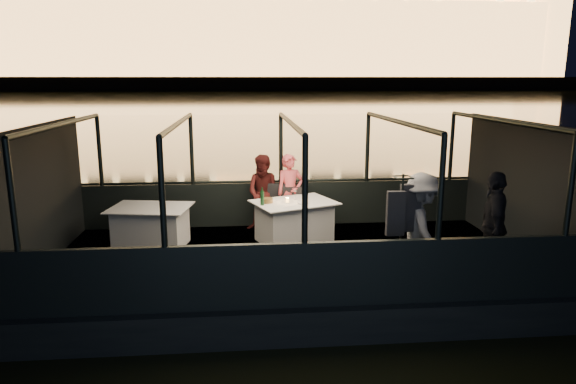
{
  "coord_description": "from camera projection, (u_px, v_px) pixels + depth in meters",
  "views": [
    {
      "loc": [
        -0.8,
        -8.36,
        3.5
      ],
      "look_at": [
        0.0,
        0.4,
        1.55
      ],
      "focal_mm": 32.0,
      "sensor_mm": 36.0,
      "label": 1
    }
  ],
  "objects": [
    {
      "name": "boat_deck",
      "position": [
        290.0,
        257.0,
        8.85
      ],
      "size": [
        8.0,
        4.0,
        0.04
      ],
      "primitive_type": "cube",
      "color": "black",
      "rests_on": "boat_hull"
    },
    {
      "name": "gunwale_port",
      "position": [
        281.0,
        204.0,
        10.69
      ],
      "size": [
        8.0,
        0.08,
        0.9
      ],
      "primitive_type": "cube",
      "color": "black",
      "rests_on": "boat_deck"
    },
    {
      "name": "wine_glass_red",
      "position": [
        295.0,
        195.0,
        9.64
      ],
      "size": [
        0.06,
        0.06,
        0.18
      ],
      "primitive_type": null,
      "rotation": [
        0.0,
        0.0,
        -0.08
      ],
      "color": "silver",
      "rests_on": "dining_table_central"
    },
    {
      "name": "cabin_glass_port",
      "position": [
        281.0,
        149.0,
        10.45
      ],
      "size": [
        8.0,
        0.02,
        1.4
      ],
      "primitive_type": null,
      "color": "#99B2B2",
      "rests_on": "gunwale_port"
    },
    {
      "name": "passenger_dark",
      "position": [
        493.0,
        225.0,
        7.69
      ],
      "size": [
        0.76,
        1.07,
        1.68
      ],
      "primitive_type": "imported",
      "rotation": [
        0.0,
        0.0,
        4.32
      ],
      "color": "black",
      "rests_on": "boat_deck"
    },
    {
      "name": "amber_candle",
      "position": [
        287.0,
        200.0,
        9.47
      ],
      "size": [
        0.06,
        0.06,
        0.08
      ],
      "primitive_type": "cylinder",
      "rotation": [
        0.0,
        0.0,
        0.06
      ],
      "color": "gold",
      "rests_on": "dining_table_central"
    },
    {
      "name": "wine_bottle",
      "position": [
        262.0,
        197.0,
        9.23
      ],
      "size": [
        0.09,
        0.09,
        0.33
      ],
      "primitive_type": "cylinder",
      "rotation": [
        0.0,
        0.0,
        0.33
      ],
      "color": "#143719",
      "rests_on": "dining_table_central"
    },
    {
      "name": "parliament_building",
      "position": [
        241.0,
        1.0,
        172.85
      ],
      "size": [
        220.0,
        32.0,
        60.0
      ],
      "primitive_type": null,
      "color": "#F2D18C",
      "rests_on": "embankment"
    },
    {
      "name": "passenger_stripe",
      "position": [
        421.0,
        226.0,
        7.62
      ],
      "size": [
        0.65,
        1.1,
        1.66
      ],
      "primitive_type": "imported",
      "rotation": [
        0.0,
        0.0,
        1.61
      ],
      "color": "white",
      "rests_on": "boat_deck"
    },
    {
      "name": "end_wall_aft",
      "position": [
        518.0,
        187.0,
        8.95
      ],
      "size": [
        0.02,
        4.0,
        2.3
      ],
      "primitive_type": null,
      "color": "black",
      "rests_on": "boat_deck"
    },
    {
      "name": "end_wall_fore",
      "position": [
        43.0,
        196.0,
        8.24
      ],
      "size": [
        0.02,
        4.0,
        2.3
      ],
      "primitive_type": null,
      "color": "black",
      "rests_on": "boat_deck"
    },
    {
      "name": "bread_basket",
      "position": [
        267.0,
        201.0,
        9.43
      ],
      "size": [
        0.24,
        0.24,
        0.09
      ],
      "primitive_type": "cylinder",
      "rotation": [
        0.0,
        0.0,
        0.08
      ],
      "color": "brown",
      "rests_on": "dining_table_central"
    },
    {
      "name": "person_woman_coral",
      "position": [
        290.0,
        194.0,
        10.21
      ],
      "size": [
        0.64,
        0.51,
        1.55
      ],
      "primitive_type": "imported",
      "rotation": [
        0.0,
        0.0,
        0.28
      ],
      "color": "#E05156",
      "rests_on": "boat_deck"
    },
    {
      "name": "gunwale_starboard",
      "position": [
        304.0,
        275.0,
        6.8
      ],
      "size": [
        8.0,
        0.08,
        0.9
      ],
      "primitive_type": "cube",
      "color": "black",
      "rests_on": "boat_deck"
    },
    {
      "name": "dining_table_aft",
      "position": [
        151.0,
        226.0,
        9.31
      ],
      "size": [
        1.55,
        1.23,
        0.74
      ],
      "primitive_type": "cube",
      "rotation": [
        0.0,
        0.0,
        -0.17
      ],
      "color": "beige",
      "rests_on": "boat_deck"
    },
    {
      "name": "boat_hull",
      "position": [
        290.0,
        283.0,
        8.95
      ],
      "size": [
        8.6,
        4.4,
        1.0
      ],
      "primitive_type": "cube",
      "color": "black",
      "rests_on": "river_water"
    },
    {
      "name": "cabin_glass_starboard",
      "position": [
        305.0,
        190.0,
        6.56
      ],
      "size": [
        8.0,
        0.02,
        1.4
      ],
      "primitive_type": null,
      "color": "#99B2B2",
      "rests_on": "gunwale_starboard"
    },
    {
      "name": "chair_port_left",
      "position": [
        275.0,
        211.0,
        10.07
      ],
      "size": [
        0.56,
        0.56,
        0.95
      ],
      "primitive_type": "cube",
      "rotation": [
        0.0,
        0.0,
        -0.32
      ],
      "color": "black",
      "rests_on": "boat_deck"
    },
    {
      "name": "coat_stand",
      "position": [
        401.0,
        226.0,
        7.45
      ],
      "size": [
        0.47,
        0.38,
        1.67
      ],
      "primitive_type": null,
      "rotation": [
        0.0,
        0.0,
        -0.01
      ],
      "color": "black",
      "rests_on": "boat_deck"
    },
    {
      "name": "chair_port_right",
      "position": [
        293.0,
        212.0,
        10.02
      ],
      "size": [
        0.47,
        0.47,
        0.9
      ],
      "primitive_type": "cube",
      "rotation": [
        0.0,
        0.0,
        -0.11
      ],
      "color": "black",
      "rests_on": "boat_deck"
    },
    {
      "name": "dining_table_central",
      "position": [
        294.0,
        221.0,
        9.59
      ],
      "size": [
        1.73,
        1.5,
        0.77
      ],
      "primitive_type": "cube",
      "rotation": [
        0.0,
        0.0,
        0.37
      ],
      "color": "white",
      "rests_on": "boat_deck"
    },
    {
      "name": "plate_near",
      "position": [
        303.0,
        203.0,
        9.39
      ],
      "size": [
        0.27,
        0.27,
        0.01
      ],
      "primitive_type": "cylinder",
      "rotation": [
        0.0,
        0.0,
        0.23
      ],
      "color": "white",
      "rests_on": "dining_table_central"
    },
    {
      "name": "plate_far",
      "position": [
        270.0,
        200.0,
        9.65
      ],
      "size": [
        0.24,
        0.24,
        0.01
      ],
      "primitive_type": "cylinder",
      "rotation": [
        0.0,
        0.0,
        -0.14
      ],
      "color": "white",
      "rests_on": "dining_table_central"
    },
    {
      "name": "cabin_roof_glass",
      "position": [
        290.0,
        122.0,
        8.35
      ],
      "size": [
        8.0,
        4.0,
        0.02
      ],
      "primitive_type": null,
      "color": "#99B2B2",
      "rests_on": "boat_deck"
    },
    {
      "name": "person_man_maroon",
      "position": [
        265.0,
        194.0,
        10.2
      ],
      "size": [
        0.86,
        0.74,
        1.54
      ],
      "primitive_type": "imported",
      "rotation": [
        0.0,
        0.0,
        -0.25
      ],
      "color": "#3F1211",
      "rests_on": "boat_deck"
    },
    {
      "name": "canopy_ribs",
      "position": [
        290.0,
        191.0,
        8.6
      ],
      "size": [
        8.0,
        4.0,
        2.3
      ],
      "primitive_type": null,
      "color": "black",
      "rests_on": "boat_deck"
    },
    {
      "name": "river_water",
      "position": [
        245.0,
        100.0,
        86.74
      ],
      "size": [
        500.0,
        500.0,
        0.0
      ],
      "primitive_type": "plane",
      "color": "black",
      "rests_on": "ground"
    },
    {
      "name": "wine_glass_white",
      "position": [
        262.0,
        200.0,
        9.27
      ],
      "size": [
        0.08,
        0.08,
        0.2
      ],
      "primitive_type": null,
      "rotation": [
        0.0,
        0.0,
        0.29
      ],
      "color": "silver",
      "rests_on": "dining_table_central"
    },
    {
      "name": "embankment",
      "position": [
        242.0,
        85.0,
        212.93
      ],
      "size": [
        400.0,
        140.0,
        6.0
      ],
      "primitive_type": "cube",
      "color": "#423D33",
      "rests_on": "ground"
    }
  ]
}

